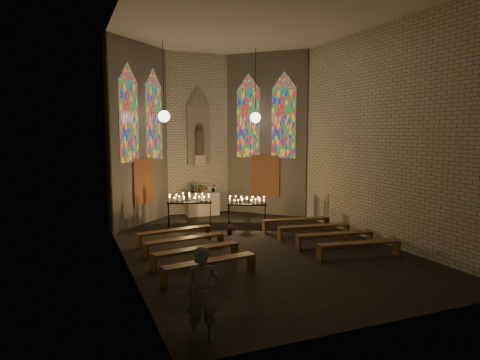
% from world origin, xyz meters
% --- Properties ---
extents(floor, '(12.00, 12.00, 0.00)m').
position_xyz_m(floor, '(0.00, 0.00, 0.00)').
color(floor, black).
rests_on(floor, ground).
extents(room, '(8.22, 12.43, 7.00)m').
position_xyz_m(room, '(-0.00, 3.37, 3.72)').
color(room, beige).
rests_on(room, ground).
extents(altar, '(1.40, 0.60, 1.00)m').
position_xyz_m(altar, '(0.00, 5.45, 0.50)').
color(altar, beige).
rests_on(altar, ground).
extents(flower_vase_left, '(0.23, 0.19, 0.38)m').
position_xyz_m(flower_vase_left, '(-0.47, 5.37, 1.19)').
color(flower_vase_left, '#4C723F').
rests_on(flower_vase_left, altar).
extents(flower_vase_center, '(0.40, 0.35, 0.44)m').
position_xyz_m(flower_vase_center, '(-0.03, 5.47, 1.22)').
color(flower_vase_center, '#4C723F').
rests_on(flower_vase_center, altar).
extents(flower_vase_right, '(0.25, 0.23, 0.36)m').
position_xyz_m(flower_vase_right, '(0.49, 5.38, 1.18)').
color(flower_vase_right, '#4C723F').
rests_on(flower_vase_right, altar).
extents(aisle_flower_pot, '(0.27, 0.27, 0.36)m').
position_xyz_m(aisle_flower_pot, '(-0.16, 1.71, 0.18)').
color(aisle_flower_pot, '#4C723F').
rests_on(aisle_flower_pot, ground).
extents(votive_stand_left, '(1.71, 0.90, 1.23)m').
position_xyz_m(votive_stand_left, '(-1.17, 3.32, 1.05)').
color(votive_stand_left, black).
rests_on(votive_stand_left, ground).
extents(votive_stand_right, '(1.50, 0.92, 1.09)m').
position_xyz_m(votive_stand_right, '(0.91, 2.66, 0.94)').
color(votive_stand_right, black).
rests_on(votive_stand_right, ground).
extents(pew_left_0, '(2.50, 0.73, 0.47)m').
position_xyz_m(pew_left_0, '(-2.24, 1.23, 0.39)').
color(pew_left_0, brown).
rests_on(pew_left_0, ground).
extents(pew_right_0, '(2.50, 0.73, 0.47)m').
position_xyz_m(pew_right_0, '(2.24, 1.23, 0.39)').
color(pew_right_0, brown).
rests_on(pew_right_0, ground).
extents(pew_left_1, '(2.50, 0.73, 0.47)m').
position_xyz_m(pew_left_1, '(-2.24, 0.03, 0.39)').
color(pew_left_1, brown).
rests_on(pew_left_1, ground).
extents(pew_right_1, '(2.50, 0.73, 0.47)m').
position_xyz_m(pew_right_1, '(2.24, 0.03, 0.39)').
color(pew_right_1, brown).
rests_on(pew_right_1, ground).
extents(pew_left_2, '(2.50, 0.73, 0.47)m').
position_xyz_m(pew_left_2, '(-2.24, -1.17, 0.39)').
color(pew_left_2, brown).
rests_on(pew_left_2, ground).
extents(pew_right_2, '(2.50, 0.73, 0.47)m').
position_xyz_m(pew_right_2, '(2.24, -1.17, 0.39)').
color(pew_right_2, brown).
rests_on(pew_right_2, ground).
extents(pew_left_3, '(2.50, 0.73, 0.47)m').
position_xyz_m(pew_left_3, '(-2.24, -2.37, 0.39)').
color(pew_left_3, brown).
rests_on(pew_left_3, ground).
extents(pew_right_3, '(2.50, 0.73, 0.47)m').
position_xyz_m(pew_right_3, '(2.24, -2.37, 0.39)').
color(pew_right_3, brown).
rests_on(pew_right_3, ground).
extents(visitor, '(0.69, 0.55, 1.64)m').
position_xyz_m(visitor, '(-3.35, -5.29, 0.82)').
color(visitor, '#50525B').
rests_on(visitor, ground).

